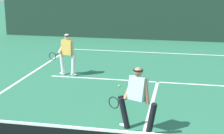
% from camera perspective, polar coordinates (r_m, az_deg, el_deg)
% --- Properties ---
extents(court_line_baseline_far, '(9.80, 0.10, 0.01)m').
position_cam_1_polar(court_line_baseline_far, '(17.45, 8.54, 2.23)').
color(court_line_baseline_far, white).
rests_on(court_line_baseline_far, ground_plane).
extents(court_line_service, '(7.99, 0.10, 0.01)m').
position_cam_1_polar(court_line_service, '(12.76, 7.33, -2.41)').
color(court_line_service, white).
rests_on(court_line_service, ground_plane).
extents(court_line_centre, '(0.10, 6.40, 0.01)m').
position_cam_1_polar(court_line_centre, '(9.78, 5.91, -7.81)').
color(court_line_centre, white).
rests_on(court_line_centre, ground_plane).
extents(player_near, '(1.16, 0.82, 1.63)m').
position_cam_1_polar(player_near, '(8.55, 4.07, -4.76)').
color(player_near, black).
rests_on(player_near, ground_plane).
extents(player_far, '(0.90, 0.89, 1.60)m').
position_cam_1_polar(player_far, '(13.42, -7.23, 2.29)').
color(player_far, silver).
rests_on(player_far, ground_plane).
extents(tennis_ball, '(0.07, 0.07, 0.07)m').
position_cam_1_polar(tennis_ball, '(12.14, 1.15, -3.04)').
color(tennis_ball, '#D1E033').
rests_on(tennis_ball, ground_plane).
extents(back_fence_windscreen, '(20.28, 0.12, 2.65)m').
position_cam_1_polar(back_fence_windscreen, '(20.68, 9.22, 7.86)').
color(back_fence_windscreen, '#1D362A').
rests_on(back_fence_windscreen, ground_plane).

